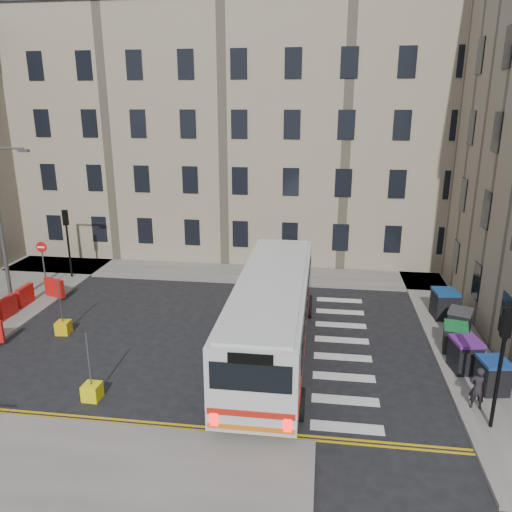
% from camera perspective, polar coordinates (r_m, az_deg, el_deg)
% --- Properties ---
extents(ground, '(120.00, 120.00, 0.00)m').
position_cam_1_polar(ground, '(22.85, -0.42, -9.42)').
color(ground, black).
rests_on(ground, ground).
extents(pavement_north, '(36.00, 3.20, 0.15)m').
position_cam_1_polar(pavement_north, '(31.85, -8.92, -1.70)').
color(pavement_north, slate).
rests_on(pavement_north, ground).
extents(pavement_east, '(2.40, 26.00, 0.15)m').
position_cam_1_polar(pavement_east, '(26.95, 20.30, -6.11)').
color(pavement_east, slate).
rests_on(pavement_east, ground).
extents(terrace_north, '(38.30, 10.80, 17.20)m').
position_cam_1_polar(terrace_north, '(37.14, -7.98, 14.45)').
color(terrace_north, gray).
rests_on(terrace_north, ground).
extents(traffic_light_east, '(0.28, 0.22, 4.10)m').
position_cam_1_polar(traffic_light_east, '(17.40, 26.33, -9.69)').
color(traffic_light_east, black).
rests_on(traffic_light_east, pavement_east).
extents(traffic_light_nw, '(0.28, 0.22, 4.10)m').
position_cam_1_polar(traffic_light_nw, '(31.50, -20.79, 2.48)').
color(traffic_light_nw, black).
rests_on(traffic_light_nw, pavement_west).
extents(streetlamp, '(0.50, 0.22, 8.14)m').
position_cam_1_polar(streetlamp, '(27.99, -27.19, 3.08)').
color(streetlamp, '#595B5E').
rests_on(streetlamp, pavement_west).
extents(no_entry_north, '(0.60, 0.08, 3.00)m').
position_cam_1_polar(no_entry_north, '(30.28, -23.22, 0.08)').
color(no_entry_north, '#595B5E').
rests_on(no_entry_north, pavement_west).
extents(roadworks_barriers, '(1.66, 6.26, 1.00)m').
position_cam_1_polar(roadworks_barriers, '(27.20, -25.89, -5.28)').
color(roadworks_barriers, red).
rests_on(roadworks_barriers, pavement_west).
extents(bus, '(3.13, 12.40, 3.36)m').
position_cam_1_polar(bus, '(20.69, 1.86, -6.44)').
color(bus, silver).
rests_on(bus, ground).
extents(wheelie_bin_a, '(1.13, 1.25, 1.22)m').
position_cam_1_polar(wheelie_bin_a, '(20.42, 25.44, -12.21)').
color(wheelie_bin_a, black).
rests_on(wheelie_bin_a, pavement_east).
extents(wheelie_bin_b, '(1.20, 1.32, 1.29)m').
position_cam_1_polar(wheelie_bin_b, '(21.43, 22.79, -10.36)').
color(wheelie_bin_b, black).
rests_on(wheelie_bin_b, pavement_east).
extents(wheelie_bin_c, '(1.14, 1.25, 1.19)m').
position_cam_1_polar(wheelie_bin_c, '(22.82, 21.77, -8.67)').
color(wheelie_bin_c, black).
rests_on(wheelie_bin_c, pavement_east).
extents(wheelie_bin_d, '(1.32, 1.40, 1.23)m').
position_cam_1_polar(wheelie_bin_d, '(24.35, 22.22, -7.04)').
color(wheelie_bin_d, black).
rests_on(wheelie_bin_d, pavement_east).
extents(wheelie_bin_e, '(1.21, 1.36, 1.38)m').
position_cam_1_polar(wheelie_bin_e, '(26.06, 20.72, -5.12)').
color(wheelie_bin_e, black).
rests_on(wheelie_bin_e, pavement_east).
extents(pedestrian, '(0.58, 0.40, 1.54)m').
position_cam_1_polar(pedestrian, '(19.08, 24.00, -13.62)').
color(pedestrian, black).
rests_on(pedestrian, pavement_east).
extents(bollard_yellow, '(0.64, 0.64, 0.60)m').
position_cam_1_polar(bollard_yellow, '(24.84, -21.14, -7.63)').
color(bollard_yellow, '#E9B20C').
rests_on(bollard_yellow, ground).
extents(bollard_chevron, '(0.62, 0.62, 0.60)m').
position_cam_1_polar(bollard_chevron, '(19.40, -18.21, -14.51)').
color(bollard_chevron, yellow).
rests_on(bollard_chevron, ground).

